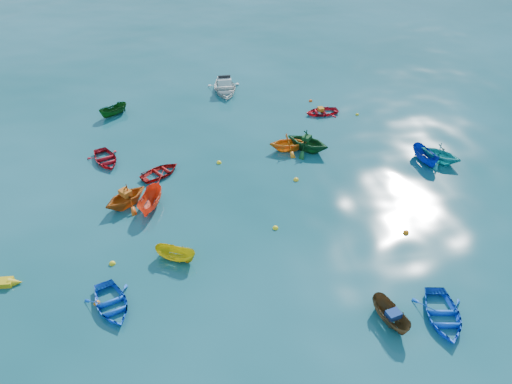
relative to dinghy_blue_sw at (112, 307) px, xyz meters
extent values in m
plane|color=#093E45|center=(8.92, 3.19, 0.00)|extent=(160.00, 160.00, 0.00)
imported|color=blue|center=(0.00, 0.00, 0.00)|extent=(3.33, 3.90, 0.68)
imported|color=#533A1E|center=(13.79, -3.26, 0.00)|extent=(1.66, 2.88, 1.05)
imported|color=blue|center=(16.47, -3.52, 0.00)|extent=(3.17, 3.98, 0.74)
imported|color=#C65712|center=(0.40, 8.69, 0.00)|extent=(4.04, 3.98, 1.61)
imported|color=gold|center=(3.40, 3.02, 0.00)|extent=(2.65, 2.00, 0.97)
imported|color=#1BA6A7|center=(23.05, 10.26, 0.00)|extent=(3.90, 3.93, 1.57)
imported|color=#A50F0D|center=(2.63, 11.95, 0.00)|extent=(3.65, 3.41, 0.62)
imported|color=#F83F17|center=(1.99, 8.14, 0.00)|extent=(2.03, 3.28, 1.19)
imported|color=#114D20|center=(13.79, 13.47, 0.00)|extent=(4.45, 4.40, 1.77)
imported|color=red|center=(16.54, 19.19, 0.00)|extent=(2.99, 2.23, 0.59)
imported|color=#0D26A2|center=(21.97, 10.45, 0.00)|extent=(1.40, 2.98, 1.11)
imported|color=#AA0E18|center=(-1.35, 14.36, 0.00)|extent=(3.27, 3.79, 0.66)
imported|color=orange|center=(12.35, 13.73, 0.00)|extent=(2.99, 2.60, 1.53)
imported|color=#0F4111|center=(-1.19, 21.85, 0.00)|extent=(2.72, 2.38, 1.03)
imported|color=silver|center=(8.77, 25.08, 0.00)|extent=(3.16, 4.37, 1.50)
cube|color=navy|center=(13.82, -3.41, 0.69)|extent=(0.80, 0.67, 0.33)
cube|color=#C75A14|center=(0.44, 8.72, 0.99)|extent=(0.92, 0.95, 0.37)
cube|color=#104019|center=(13.71, 13.53, 1.05)|extent=(0.83, 0.85, 0.33)
cube|color=#C16B13|center=(16.44, 19.19, 0.44)|extent=(0.48, 0.62, 0.29)
sphere|color=orange|center=(-0.80, 0.38, 0.00)|extent=(0.35, 0.35, 0.35)
sphere|color=yellow|center=(9.56, 4.77, 0.00)|extent=(0.36, 0.36, 0.36)
sphere|color=orange|center=(17.35, 3.01, 0.00)|extent=(0.38, 0.38, 0.38)
sphere|color=yellow|center=(-0.20, 3.24, 0.00)|extent=(0.37, 0.37, 0.37)
sphere|color=orange|center=(4.04, 2.77, 0.00)|extent=(0.31, 0.31, 0.31)
sphere|color=yellow|center=(12.02, 9.67, 0.00)|extent=(0.39, 0.39, 0.39)
sphere|color=orange|center=(22.64, 9.94, 0.00)|extent=(0.38, 0.38, 0.38)
sphere|color=yellow|center=(6.91, 12.78, 0.00)|extent=(0.38, 0.38, 0.38)
sphere|color=#DE4A0C|center=(16.21, 21.72, 0.00)|extent=(0.34, 0.34, 0.34)
sphere|color=gold|center=(19.51, 18.45, 0.00)|extent=(0.30, 0.30, 0.30)
camera|label=1|loc=(4.47, -18.29, 19.99)|focal=35.00mm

